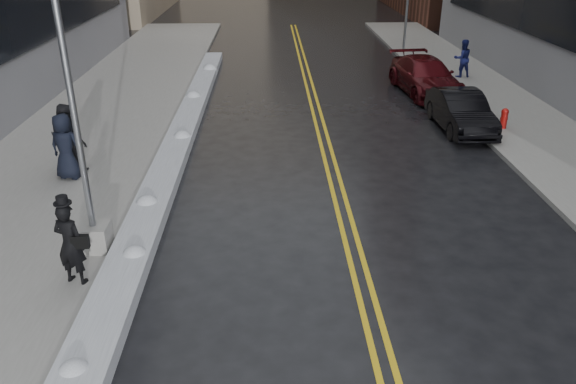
{
  "coord_description": "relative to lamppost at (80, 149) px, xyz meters",
  "views": [
    {
      "loc": [
        0.62,
        -8.98,
        6.66
      ],
      "look_at": [
        1.01,
        2.39,
        1.3
      ],
      "focal_mm": 35.0,
      "sensor_mm": 36.0,
      "label": 1
    }
  ],
  "objects": [
    {
      "name": "car_maroon",
      "position": [
        10.8,
        13.33,
        -1.78
      ],
      "size": [
        2.65,
        5.41,
        1.51
      ],
      "primitive_type": "imported",
      "rotation": [
        0.0,
        0.0,
        0.1
      ],
      "color": "#400A0E",
      "rests_on": "ground"
    },
    {
      "name": "lane_line_right",
      "position": [
        5.95,
        8.0,
        -2.53
      ],
      "size": [
        0.12,
        50.0,
        0.01
      ],
      "primitive_type": "cube",
      "color": "gold",
      "rests_on": "ground"
    },
    {
      "name": "pedestrian_east",
      "position": [
        13.17,
        15.67,
        -1.5
      ],
      "size": [
        0.94,
        0.78,
        1.77
      ],
      "primitive_type": "imported",
      "rotation": [
        0.0,
        0.0,
        3.28
      ],
      "color": "navy",
      "rests_on": "sidewalk_east"
    },
    {
      "name": "snow_ridge",
      "position": [
        0.85,
        6.0,
        -2.36
      ],
      "size": [
        0.9,
        30.0,
        0.34
      ],
      "primitive_type": "cube",
      "color": "silver",
      "rests_on": "ground"
    },
    {
      "name": "car_black",
      "position": [
        10.8,
        8.31,
        -1.84
      ],
      "size": [
        1.56,
        4.26,
        1.39
      ],
      "primitive_type": "imported",
      "rotation": [
        0.0,
        0.0,
        0.02
      ],
      "color": "black",
      "rests_on": "ground"
    },
    {
      "name": "lamppost",
      "position": [
        0.0,
        0.0,
        0.0
      ],
      "size": [
        0.65,
        0.65,
        7.62
      ],
      "color": "gray",
      "rests_on": "sidewalk_west"
    },
    {
      "name": "ground",
      "position": [
        3.3,
        -2.0,
        -2.53
      ],
      "size": [
        160.0,
        160.0,
        0.0
      ],
      "primitive_type": "plane",
      "color": "black",
      "rests_on": "ground"
    },
    {
      "name": "pedestrian_fedora",
      "position": [
        -0.05,
        -1.27,
        -1.51
      ],
      "size": [
        0.74,
        0.59,
        1.76
      ],
      "primitive_type": "imported",
      "rotation": [
        0.0,
        0.0,
        2.84
      ],
      "color": "black",
      "rests_on": "sidewalk_west"
    },
    {
      "name": "sidewalk_west",
      "position": [
        -2.45,
        8.0,
        -2.46
      ],
      "size": [
        5.5,
        50.0,
        0.15
      ],
      "primitive_type": "cube",
      "color": "gray",
      "rests_on": "ground"
    },
    {
      "name": "fire_hydrant",
      "position": [
        12.3,
        8.0,
        -1.98
      ],
      "size": [
        0.26,
        0.26,
        0.73
      ],
      "color": "maroon",
      "rests_on": "sidewalk_east"
    },
    {
      "name": "pedestrian_d",
      "position": [
        -1.85,
        4.48,
        -1.55
      ],
      "size": [
        1.04,
        0.6,
        1.67
      ],
      "primitive_type": "imported",
      "rotation": [
        0.0,
        0.0,
        2.93
      ],
      "color": "black",
      "rests_on": "sidewalk_west"
    },
    {
      "name": "pedestrian_b",
      "position": [
        -1.93,
        4.55,
        -1.36
      ],
      "size": [
        1.14,
        0.97,
        2.04
      ],
      "primitive_type": "imported",
      "rotation": [
        0.0,
        0.0,
        2.92
      ],
      "color": "black",
      "rests_on": "sidewalk_west"
    },
    {
      "name": "lane_line_left",
      "position": [
        5.65,
        8.0,
        -2.53
      ],
      "size": [
        0.12,
        50.0,
        0.01
      ],
      "primitive_type": "cube",
      "color": "gold",
      "rests_on": "ground"
    },
    {
      "name": "sidewalk_east",
      "position": [
        13.3,
        8.0,
        -2.46
      ],
      "size": [
        4.0,
        50.0,
        0.15
      ],
      "primitive_type": "cube",
      "color": "gray",
      "rests_on": "ground"
    },
    {
      "name": "pedestrian_c",
      "position": [
        -1.83,
        4.02,
        -1.43
      ],
      "size": [
        1.06,
        0.83,
        1.91
      ],
      "primitive_type": "imported",
      "rotation": [
        0.0,
        0.0,
        2.87
      ],
      "color": "black",
      "rests_on": "sidewalk_west"
    }
  ]
}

